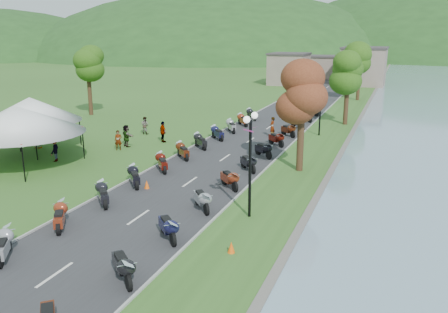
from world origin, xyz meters
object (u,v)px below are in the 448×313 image
(pedestrian_b, at_px, (145,134))
(pedestrian_c, at_px, (55,161))
(vendor_tent_main, at_px, (20,136))
(pedestrian_a, at_px, (119,150))

(pedestrian_b, relative_size, pedestrian_c, 0.90)
(vendor_tent_main, height_order, pedestrian_c, vendor_tent_main)
(vendor_tent_main, bearing_deg, pedestrian_b, 77.12)
(pedestrian_b, height_order, pedestrian_c, pedestrian_c)
(pedestrian_a, height_order, pedestrian_c, pedestrian_c)
(pedestrian_c, bearing_deg, pedestrian_b, 151.98)
(pedestrian_a, xyz_separation_m, pedestrian_b, (-1.08, 5.90, 0.00))
(vendor_tent_main, distance_m, pedestrian_b, 12.25)
(pedestrian_b, bearing_deg, pedestrian_a, 107.74)
(vendor_tent_main, bearing_deg, pedestrian_c, 47.26)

